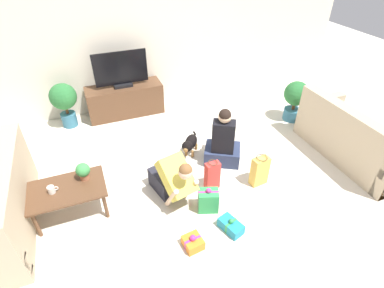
# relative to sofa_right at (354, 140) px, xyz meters

# --- Properties ---
(ground_plane) EXTENTS (16.00, 16.00, 0.00)m
(ground_plane) POSITION_rel_sofa_right_xyz_m (-2.44, 0.25, -0.31)
(ground_plane) COLOR beige
(wall_back) EXTENTS (8.40, 0.06, 2.60)m
(wall_back) POSITION_rel_sofa_right_xyz_m (-2.44, 2.88, 0.99)
(wall_back) COLOR beige
(wall_back) RESTS_ON ground_plane
(sofa_right) EXTENTS (0.82, 1.79, 0.87)m
(sofa_right) POSITION_rel_sofa_right_xyz_m (0.00, 0.00, 0.00)
(sofa_right) COLOR tan
(sofa_right) RESTS_ON ground_plane
(coffee_table) EXTENTS (0.89, 0.57, 0.42)m
(coffee_table) POSITION_rel_sofa_right_xyz_m (-4.08, 0.37, 0.05)
(coffee_table) COLOR brown
(coffee_table) RESTS_ON ground_plane
(tv_console) EXTENTS (1.37, 0.48, 0.57)m
(tv_console) POSITION_rel_sofa_right_xyz_m (-2.96, 2.57, -0.03)
(tv_console) COLOR brown
(tv_console) RESTS_ON ground_plane
(tv) EXTENTS (0.94, 0.20, 0.64)m
(tv) POSITION_rel_sofa_right_xyz_m (-2.96, 2.57, 0.54)
(tv) COLOR black
(tv) RESTS_ON tv_console
(potted_plant_corner_right) EXTENTS (0.43, 0.43, 0.74)m
(potted_plant_corner_right) POSITION_rel_sofa_right_xyz_m (-0.15, 1.25, 0.13)
(potted_plant_corner_right) COLOR #336B84
(potted_plant_corner_right) RESTS_ON ground_plane
(potted_plant_back_left) EXTENTS (0.45, 0.45, 0.80)m
(potted_plant_back_left) POSITION_rel_sofa_right_xyz_m (-3.99, 2.52, 0.19)
(potted_plant_back_left) COLOR #336B84
(potted_plant_back_left) RESTS_ON ground_plane
(person_kneeling) EXTENTS (0.49, 0.84, 0.78)m
(person_kneeling) POSITION_rel_sofa_right_xyz_m (-2.83, 0.16, 0.02)
(person_kneeling) COLOR #23232D
(person_kneeling) RESTS_ON ground_plane
(person_sitting) EXTENTS (0.65, 0.62, 0.93)m
(person_sitting) POSITION_rel_sofa_right_xyz_m (-1.90, 0.61, 0.02)
(person_sitting) COLOR #283351
(person_sitting) RESTS_ON ground_plane
(dog) EXTENTS (0.37, 0.44, 0.34)m
(dog) POSITION_rel_sofa_right_xyz_m (-2.29, 0.94, -0.10)
(dog) COLOR black
(dog) RESTS_ON ground_plane
(gift_box_a) EXTENTS (0.30, 0.25, 0.35)m
(gift_box_a) POSITION_rel_sofa_right_xyz_m (-2.48, -0.19, -0.16)
(gift_box_a) COLOR #2D934C
(gift_box_a) RESTS_ON ground_plane
(gift_box_b) EXTENTS (0.23, 0.23, 0.18)m
(gift_box_b) POSITION_rel_sofa_right_xyz_m (-2.86, -0.64, -0.25)
(gift_box_b) COLOR orange
(gift_box_b) RESTS_ON ground_plane
(gift_box_c) EXTENTS (0.25, 0.33, 0.18)m
(gift_box_c) POSITION_rel_sofa_right_xyz_m (-2.36, -0.59, -0.25)
(gift_box_c) COLOR teal
(gift_box_c) RESTS_ON ground_plane
(gift_bag_a) EXTENTS (0.25, 0.17, 0.46)m
(gift_bag_a) POSITION_rel_sofa_right_xyz_m (-1.64, -0.01, -0.09)
(gift_bag_a) COLOR #E5B74C
(gift_bag_a) RESTS_ON ground_plane
(gift_bag_b) EXTENTS (0.20, 0.13, 0.45)m
(gift_bag_b) POSITION_rel_sofa_right_xyz_m (-2.28, 0.15, -0.10)
(gift_bag_b) COLOR red
(gift_bag_b) RESTS_ON ground_plane
(mug) EXTENTS (0.12, 0.08, 0.09)m
(mug) POSITION_rel_sofa_right_xyz_m (-4.23, 0.36, 0.15)
(mug) COLOR silver
(mug) RESTS_ON coffee_table
(tabletop_plant) EXTENTS (0.17, 0.17, 0.22)m
(tabletop_plant) POSITION_rel_sofa_right_xyz_m (-3.85, 0.47, 0.23)
(tabletop_plant) COLOR #A36042
(tabletop_plant) RESTS_ON coffee_table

